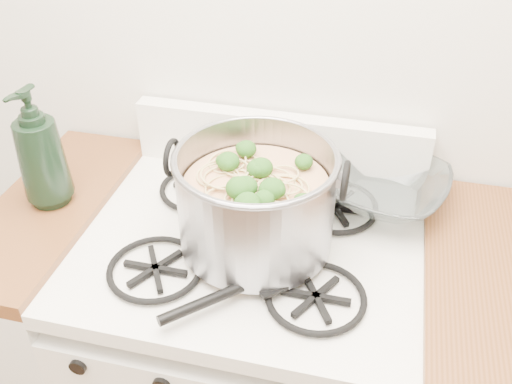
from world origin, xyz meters
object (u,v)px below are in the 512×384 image
at_px(gas_range, 252,370).
at_px(stock_pot, 256,203).
at_px(spatula, 276,272).
at_px(glass_bowl, 382,194).
at_px(bottle, 39,148).

distance_m(gas_range, stock_pot, 0.59).
xyz_separation_m(gas_range, stock_pot, (0.02, -0.02, 0.59)).
relative_size(stock_pot, spatula, 1.19).
relative_size(spatula, glass_bowl, 2.60).
distance_m(stock_pot, glass_bowl, 0.35).
distance_m(glass_bowl, bottle, 0.81).
height_order(gas_range, stock_pot, stock_pot).
xyz_separation_m(gas_range, glass_bowl, (0.28, 0.20, 0.50)).
xyz_separation_m(stock_pot, bottle, (-0.52, 0.03, 0.04)).
bearing_deg(stock_pot, glass_bowl, 40.34).
distance_m(stock_pot, bottle, 0.52).
relative_size(glass_bowl, bottle, 0.40).
relative_size(spatula, bottle, 1.05).
height_order(gas_range, glass_bowl, glass_bowl).
relative_size(gas_range, bottle, 3.13).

